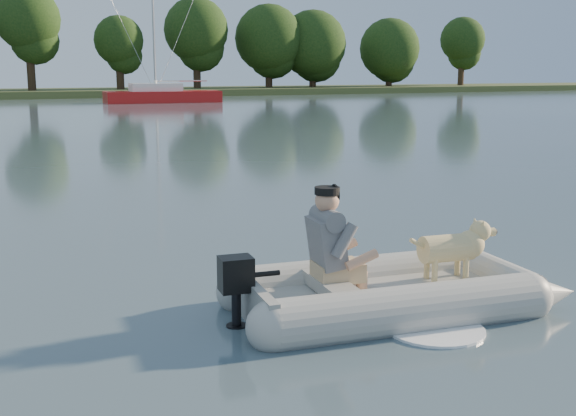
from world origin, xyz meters
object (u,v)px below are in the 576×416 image
dinghy (394,252)px  dog (447,253)px  sailboat (162,96)px  man (329,239)px

dinghy → dog: dinghy is taller
dog → sailboat: 46.77m
sailboat → dog: bearing=-98.8°
sailboat → dinghy: bearing=-99.5°
dinghy → sailboat: sailboat is taller
man → dog: bearing=0.0°
dinghy → dog: (0.64, -0.02, -0.07)m
dog → man: bearing=-180.0°
man → dog: (1.32, -0.15, -0.25)m
man → sailboat: (10.93, 45.62, -0.27)m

